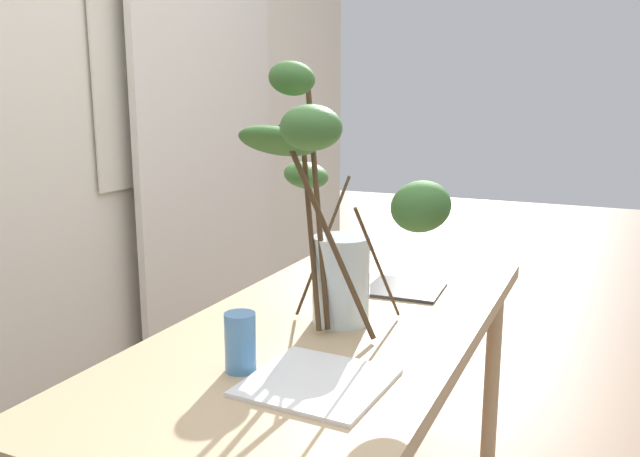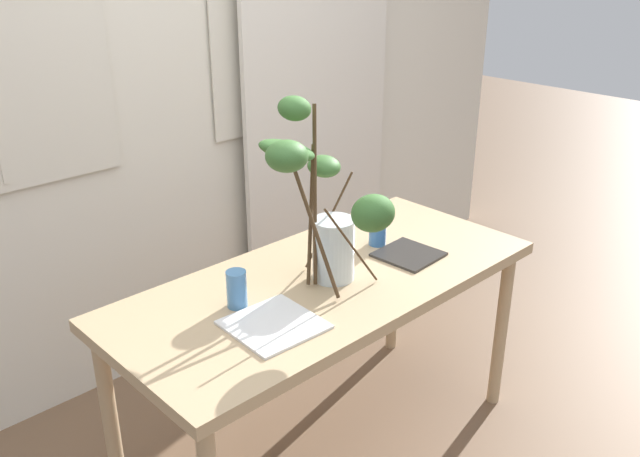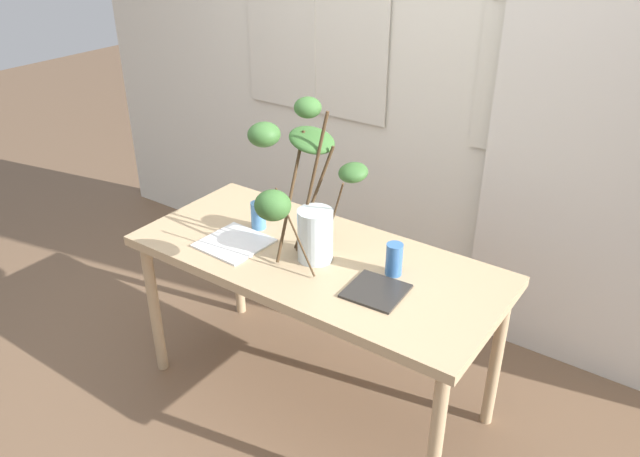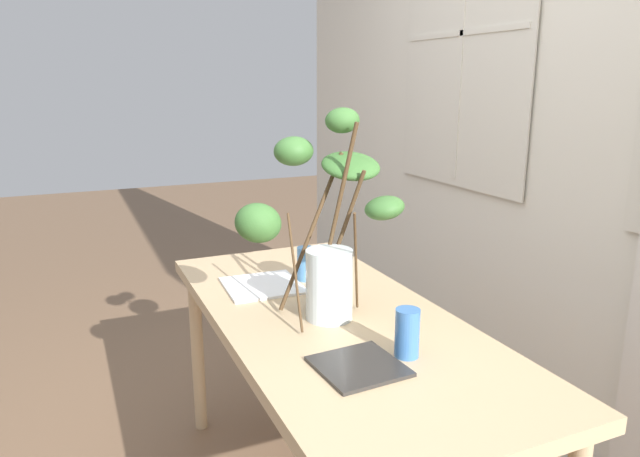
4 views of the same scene
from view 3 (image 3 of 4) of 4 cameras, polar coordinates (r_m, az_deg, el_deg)
The scene contains 9 objects.
ground at distance 3.07m, azimuth -0.38°, elevation -14.76°, with size 14.00×14.00×0.00m, color brown.
back_wall_with_windows at distance 3.21m, azimuth 10.90°, elevation 16.83°, with size 4.76×0.14×2.95m.
curtain_sheer_side at distance 2.91m, azimuth 24.19°, elevation 8.11°, with size 0.94×0.03×2.42m, color silver.
dining_table at distance 2.65m, azimuth -0.42°, elevation -3.88°, with size 1.58×0.71×0.76m.
vase_with_branches at distance 2.47m, azimuth -1.42°, elevation 3.28°, with size 0.47×0.56×0.65m.
drinking_glass_blue_left at distance 2.80m, azimuth -5.67°, elevation 1.21°, with size 0.07×0.07×0.13m, color #4C84BC.
drinking_glass_blue_right at distance 2.47m, azimuth 6.80°, elevation -2.82°, with size 0.07×0.07×0.13m, color #386BAD.
plate_square_left at distance 2.72m, azimuth -7.86°, elevation -1.31°, with size 0.27×0.27×0.01m, color white.
plate_square_right at distance 2.39m, azimuth 5.14°, elevation -5.72°, with size 0.21×0.21×0.01m, color #2D2B28.
Camera 3 is at (1.30, -1.82, 2.10)m, focal length 34.95 mm.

